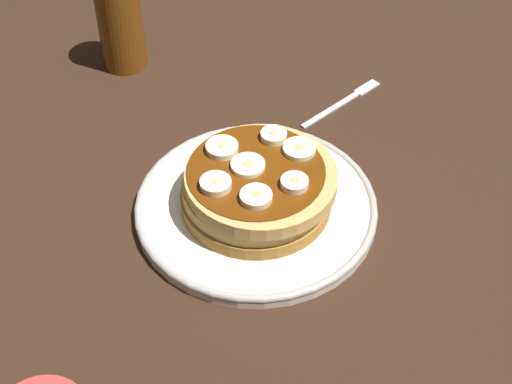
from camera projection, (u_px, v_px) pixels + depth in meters
The scene contains 12 objects.
ground_plane at pixel (256, 221), 80.69cm from camera, with size 140.00×140.00×3.00cm, color black.
plate at pixel (256, 206), 79.06cm from camera, with size 25.25×25.25×1.50cm.
pancake_stack at pixel (260, 188), 76.96cm from camera, with size 15.55×16.21×4.75cm.
banana_slice_0 at pixel (248, 166), 75.60cm from camera, with size 3.46×3.46×0.71cm.
banana_slice_1 at pixel (295, 182), 73.70cm from camera, with size 2.75×2.75×1.00cm.
banana_slice_2 at pixel (256, 197), 72.33cm from camera, with size 3.15×3.15×0.94cm.
banana_slice_3 at pixel (274, 136), 78.60cm from camera, with size 2.75×2.75×0.97cm.
banana_slice_4 at pixel (216, 184), 73.49cm from camera, with size 3.10×3.10×1.03cm.
banana_slice_5 at pixel (222, 148), 77.26cm from camera, with size 3.37×3.37×0.95cm.
banana_slice_6 at pixel (299, 149), 77.26cm from camera, with size 3.38×3.38×0.78cm.
fork at pixel (345, 100), 92.54cm from camera, with size 4.81×12.70×0.50cm.
syrup_bottle at pixel (119, 18), 93.53cm from camera, with size 5.63×5.63×15.18cm.
Camera 1 is at (-27.66, 47.35, 57.77)cm, focal length 53.34 mm.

